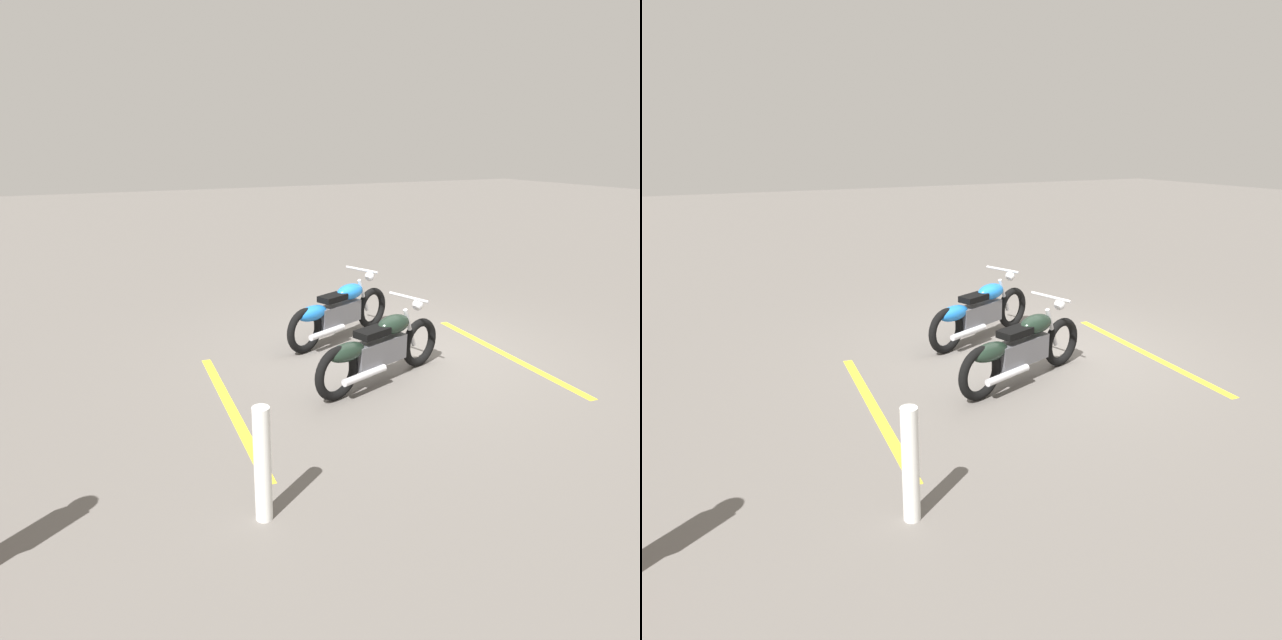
{
  "view_description": "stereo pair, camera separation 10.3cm",
  "coord_description": "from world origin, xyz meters",
  "views": [
    {
      "loc": [
        4.34,
        6.41,
        2.92
      ],
      "look_at": [
        1.28,
        0.0,
        0.65
      ],
      "focal_mm": 31.32,
      "sensor_mm": 36.0,
      "label": 1
    },
    {
      "loc": [
        4.43,
        6.37,
        2.92
      ],
      "look_at": [
        1.28,
        0.0,
        0.65
      ],
      "focal_mm": 31.32,
      "sensor_mm": 36.0,
      "label": 2
    }
  ],
  "objects": [
    {
      "name": "motorcycle_bright_foreground",
      "position": [
        0.6,
        -0.8,
        0.46
      ],
      "size": [
        2.12,
        0.94,
        1.04
      ],
      "rotation": [
        0.0,
        0.0,
        3.52
      ],
      "color": "black",
      "rests_on": "ground"
    },
    {
      "name": "parking_stripe_mid",
      "position": [
        2.77,
        0.75,
        0.0
      ],
      "size": [
        0.36,
        3.2,
        0.01
      ],
      "primitive_type": "cube",
      "rotation": [
        0.0,
        0.0,
        1.5
      ],
      "color": "yellow",
      "rests_on": "ground"
    },
    {
      "name": "parking_stripe_near",
      "position": [
        -1.3,
        0.8,
        0.0
      ],
      "size": [
        0.36,
        3.2,
        0.01
      ],
      "primitive_type": "cube",
      "rotation": [
        0.0,
        0.0,
        1.5
      ],
      "color": "yellow",
      "rests_on": "ground"
    },
    {
      "name": "bollard_post",
      "position": [
        3.1,
        2.75,
        0.5
      ],
      "size": [
        0.14,
        0.14,
        1.0
      ],
      "primitive_type": "cylinder",
      "color": "white",
      "rests_on": "ground"
    },
    {
      "name": "ground_plane",
      "position": [
        0.0,
        0.0,
        0.0
      ],
      "size": [
        60.0,
        60.0,
        0.0
      ],
      "primitive_type": "plane",
      "color": "#66605B"
    },
    {
      "name": "motorcycle_dark_foreground",
      "position": [
        0.87,
        0.84,
        0.46
      ],
      "size": [
        2.16,
        0.86,
        1.04
      ],
      "rotation": [
        0.0,
        0.0,
        3.44
      ],
      "color": "black",
      "rests_on": "ground"
    }
  ]
}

